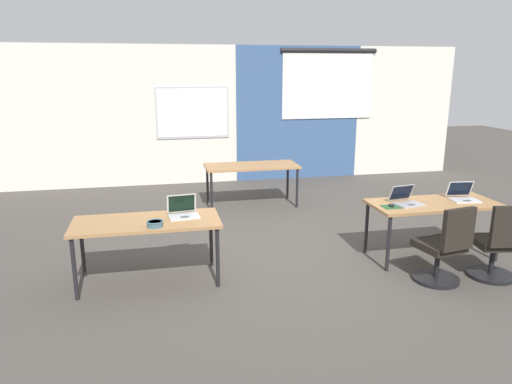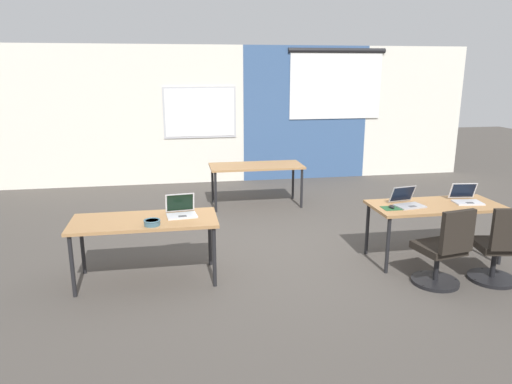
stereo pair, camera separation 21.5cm
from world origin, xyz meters
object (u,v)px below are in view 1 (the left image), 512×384
laptop_near_right_end (463,196)px  chair_near_right_end (497,248)px  desk_near_left (147,226)px  desk_near_right (433,207)px  laptop_near_left_inner (183,212)px  laptop_near_right_inner (406,200)px  chair_near_right_inner (443,251)px  desk_far_center (252,168)px  mouse_near_right_inner (392,205)px  snack_bowl (155,223)px

laptop_near_right_end → chair_near_right_end: laptop_near_right_end is taller
desk_near_left → chair_near_right_end: 3.93m
desk_near_right → laptop_near_left_inner: (-3.09, 0.08, 0.11)m
laptop_near_right_inner → chair_near_right_inner: laptop_near_right_inner is taller
chair_near_right_inner → chair_near_right_end: (0.65, -0.04, 0.00)m
chair_near_right_end → desk_far_center: bearing=-50.0°
laptop_near_right_end → chair_near_right_inner: bearing=-127.1°
desk_near_left → chair_near_right_inner: 3.29m
laptop_near_left_inner → desk_near_left: bearing=-174.5°
mouse_near_right_inner → chair_near_right_inner: (0.31, -0.65, -0.36)m
snack_bowl → chair_near_right_end: bearing=-8.2°
desk_near_right → mouse_near_right_inner: (-0.61, -0.07, 0.08)m
desk_far_center → laptop_near_left_inner: laptop_near_left_inner is taller
laptop_near_left_inner → desk_far_center: bearing=57.4°
desk_near_left → mouse_near_right_inner: bearing=-1.5°
chair_near_right_end → laptop_near_left_inner: 3.57m
chair_near_right_end → chair_near_right_inner: bearing=6.0°
laptop_near_right_inner → chair_near_right_inner: 0.84m
laptop_near_left_inner → snack_bowl: size_ratio=2.02×
mouse_near_right_inner → laptop_near_right_end: 1.04m
laptop_near_right_inner → laptop_near_left_inner: laptop_near_left_inner is taller
desk_near_left → desk_far_center: (1.75, 2.80, 0.00)m
chair_near_right_end → snack_bowl: bearing=1.3°
desk_far_center → desk_near_left: bearing=-122.0°
desk_near_right → laptop_near_right_end: 0.44m
desk_near_left → chair_near_right_inner: chair_near_right_inner is taller
desk_far_center → chair_near_right_end: (2.10, -3.57, -0.28)m
desk_near_right → desk_far_center: same height
desk_far_center → chair_near_right_inner: 3.82m
laptop_near_right_inner → chair_near_right_inner: (0.07, -0.73, -0.39)m
chair_near_right_inner → chair_near_right_end: bearing=166.1°
desk_near_left → desk_far_center: bearing=58.0°
laptop_near_right_inner → mouse_near_right_inner: laptop_near_right_inner is taller
laptop_near_right_end → snack_bowl: bearing=-169.3°
snack_bowl → laptop_near_right_end: bearing=3.8°
desk_far_center → laptop_near_right_end: laptop_near_right_end is taller
desk_near_right → chair_near_right_end: size_ratio=1.74×
chair_near_right_inner → mouse_near_right_inner: bearing=-74.8°
mouse_near_right_inner → laptop_near_right_end: size_ratio=0.28×
desk_near_left → laptop_near_left_inner: (0.41, 0.08, 0.11)m
desk_near_left → laptop_near_right_inner: laptop_near_right_inner is taller
desk_far_center → snack_bowl: snack_bowl is taller
laptop_near_right_inner → chair_near_right_end: size_ratio=0.41×
desk_near_left → chair_near_right_end: bearing=-11.2°
mouse_near_right_inner → chair_near_right_end: chair_near_right_end is taller
desk_near_left → desk_near_right: bearing=0.0°
laptop_near_left_inner → snack_bowl: 0.44m
laptop_near_right_end → laptop_near_left_inner: bearing=-174.0°
chair_near_right_inner → chair_near_right_end: same height
desk_near_right → laptop_near_left_inner: bearing=178.4°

